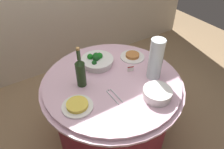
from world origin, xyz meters
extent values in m
plane|color=#9E7F5B|center=(0.00, 0.00, 0.00)|extent=(6.00, 6.00, 0.00)
cylinder|color=maroon|center=(0.00, 0.00, 0.34)|extent=(1.01, 1.01, 0.69)
cylinder|color=#E0B2C6|center=(0.00, 0.00, 0.70)|extent=(1.16, 1.16, 0.02)
cylinder|color=#E0B2C6|center=(0.00, 0.00, 0.72)|extent=(1.10, 1.10, 0.03)
cylinder|color=white|center=(0.00, 0.24, 0.77)|extent=(0.26, 0.26, 0.05)
cylinder|color=white|center=(0.00, 0.24, 0.80)|extent=(0.28, 0.28, 0.01)
sphere|color=#197D1E|center=(-0.05, 0.28, 0.82)|extent=(0.05, 0.05, 0.05)
sphere|color=#19771E|center=(0.03, 0.25, 0.82)|extent=(0.05, 0.05, 0.05)
sphere|color=#19531E|center=(-0.05, 0.19, 0.81)|extent=(0.04, 0.04, 0.04)
sphere|color=#19651E|center=(0.00, 0.26, 0.82)|extent=(0.06, 0.06, 0.06)
sphere|color=#19751E|center=(0.00, 0.24, 0.81)|extent=(0.04, 0.04, 0.04)
sphere|color=#195B1E|center=(-0.01, 0.24, 0.81)|extent=(0.05, 0.05, 0.05)
sphere|color=#19521E|center=(-0.02, 0.23, 0.81)|extent=(0.05, 0.05, 0.05)
sphere|color=#195A1E|center=(0.01, 0.25, 0.81)|extent=(0.05, 0.05, 0.05)
sphere|color=#195A1E|center=(-0.04, 0.29, 0.81)|extent=(0.04, 0.04, 0.04)
sphere|color=#196D1E|center=(0.00, 0.24, 0.81)|extent=(0.05, 0.05, 0.05)
cylinder|color=white|center=(0.17, -0.34, 0.74)|extent=(0.21, 0.21, 0.01)
cylinder|color=white|center=(0.17, -0.34, 0.76)|extent=(0.21, 0.21, 0.01)
cylinder|color=white|center=(0.17, -0.34, 0.77)|extent=(0.21, 0.21, 0.01)
cylinder|color=white|center=(0.17, -0.34, 0.78)|extent=(0.21, 0.21, 0.01)
cylinder|color=white|center=(0.17, -0.34, 0.79)|extent=(0.21, 0.21, 0.01)
cylinder|color=white|center=(0.17, -0.34, 0.80)|extent=(0.21, 0.21, 0.01)
cylinder|color=white|center=(0.17, -0.34, 0.80)|extent=(0.21, 0.21, 0.01)
cylinder|color=#243B1B|center=(-0.23, 0.07, 0.84)|extent=(0.07, 0.07, 0.20)
cone|color=#243B1B|center=(-0.23, 0.07, 0.96)|extent=(0.07, 0.07, 0.04)
cylinder|color=#243B1B|center=(-0.23, 0.07, 1.02)|extent=(0.03, 0.03, 0.08)
cylinder|color=#B2844C|center=(-0.23, 0.07, 1.07)|extent=(0.03, 0.03, 0.02)
cylinder|color=silver|center=(0.31, -0.15, 0.91)|extent=(0.11, 0.11, 0.34)
sphere|color=#E5B26B|center=(0.33, -0.15, 0.78)|extent=(0.06, 0.06, 0.06)
sphere|color=#E5B26B|center=(0.30, -0.13, 0.78)|extent=(0.06, 0.06, 0.06)
sphere|color=#E5B26B|center=(0.30, -0.16, 0.78)|extent=(0.06, 0.06, 0.06)
sphere|color=#72C64C|center=(0.32, -0.13, 0.83)|extent=(0.06, 0.06, 0.06)
sphere|color=#72C64C|center=(0.29, -0.14, 0.83)|extent=(0.06, 0.06, 0.06)
sphere|color=#72C64C|center=(0.31, -0.17, 0.83)|extent=(0.06, 0.06, 0.06)
sphere|color=red|center=(0.31, -0.13, 0.89)|extent=(0.06, 0.06, 0.06)
sphere|color=red|center=(0.29, -0.15, 0.89)|extent=(0.06, 0.06, 0.06)
sphere|color=red|center=(0.32, -0.16, 0.89)|extent=(0.06, 0.06, 0.06)
sphere|color=#E5B26B|center=(0.30, -0.13, 0.94)|extent=(0.06, 0.06, 0.06)
sphere|color=#E5B26B|center=(0.29, -0.16, 0.94)|extent=(0.06, 0.06, 0.06)
sphere|color=#E5B26B|center=(0.33, -0.15, 0.94)|extent=(0.06, 0.06, 0.06)
sphere|color=#72C64C|center=(0.29, -0.13, 0.99)|extent=(0.06, 0.06, 0.06)
sphere|color=#72C64C|center=(0.30, -0.17, 0.99)|extent=(0.06, 0.06, 0.06)
sphere|color=#72C64C|center=(0.33, -0.14, 0.99)|extent=(0.06, 0.06, 0.06)
cylinder|color=silver|center=(-0.07, -0.18, 0.74)|extent=(0.01, 0.16, 0.01)
cylinder|color=silver|center=(-0.11, -0.18, 0.74)|extent=(0.01, 0.16, 0.01)
sphere|color=silver|center=(-0.09, -0.10, 0.74)|extent=(0.01, 0.01, 0.01)
cylinder|color=white|center=(-0.36, -0.12, 0.75)|extent=(0.22, 0.22, 0.01)
cylinder|color=#F2D14C|center=(-0.36, -0.12, 0.76)|extent=(0.15, 0.15, 0.03)
cylinder|color=white|center=(0.32, 0.16, 0.75)|extent=(0.22, 0.22, 0.01)
cylinder|color=#B77038|center=(0.32, 0.16, 0.76)|extent=(0.12, 0.12, 0.03)
cube|color=white|center=(0.19, 0.01, 0.77)|extent=(0.05, 0.02, 0.05)
cube|color=maroon|center=(0.19, 0.01, 0.79)|extent=(0.05, 0.02, 0.01)
camera|label=1|loc=(-0.68, -1.08, 1.83)|focal=33.30mm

